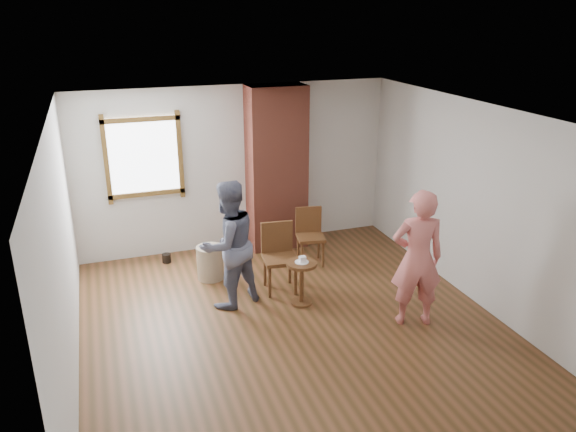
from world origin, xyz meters
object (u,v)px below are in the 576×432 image
object	(u,v)px
dining_chair_right	(310,232)
side_table	(302,276)
man	(228,245)
dining_chair_left	(279,253)
stoneware_crock	(210,263)
person_pink	(417,259)

from	to	relation	value
dining_chair_right	side_table	distance (m)	1.33
man	dining_chair_left	bearing A→B (deg)	173.53
side_table	man	world-z (taller)	man
stoneware_crock	person_pink	bearing A→B (deg)	-43.44
stoneware_crock	dining_chair_left	bearing A→B (deg)	-35.60
dining_chair_left	side_table	distance (m)	0.56
dining_chair_left	man	bearing A→B (deg)	-157.37
stoneware_crock	dining_chair_left	world-z (taller)	dining_chair_left
dining_chair_right	person_pink	bearing A→B (deg)	-64.83
person_pink	side_table	bearing A→B (deg)	-21.81
man	person_pink	xyz separation A→B (m)	(2.03, -1.19, 0.02)
dining_chair_right	man	bearing A→B (deg)	-138.94
dining_chair_left	man	distance (m)	0.84
dining_chair_right	side_table	bearing A→B (deg)	-105.90
dining_chair_right	man	xyz separation A→B (m)	(-1.46, -0.88, 0.37)
dining_chair_left	man	size ratio (longest dim) A/B	0.56
dining_chair_right	side_table	xyz separation A→B (m)	(-0.58, -1.19, -0.08)
dining_chair_right	person_pink	world-z (taller)	person_pink
side_table	person_pink	distance (m)	1.52
side_table	person_pink	world-z (taller)	person_pink
stoneware_crock	man	bearing A→B (deg)	-83.37
person_pink	man	bearing A→B (deg)	-14.55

